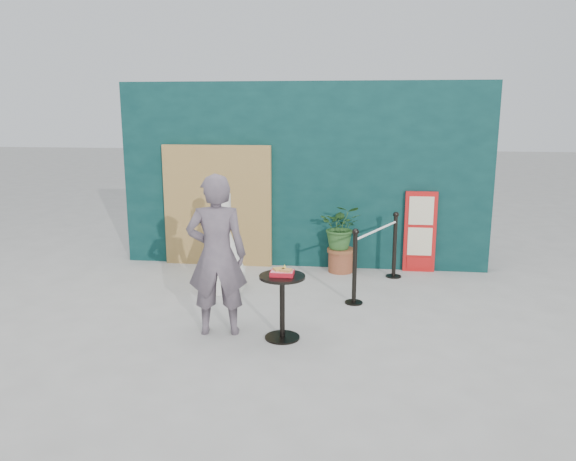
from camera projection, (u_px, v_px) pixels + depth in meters
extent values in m
plane|color=#ADAAA5|center=(275.00, 337.00, 6.46)|extent=(60.00, 60.00, 0.00)
cube|color=#092B2C|center=(303.00, 176.00, 9.19)|extent=(6.00, 0.30, 3.00)
cube|color=tan|center=(217.00, 206.00, 9.27)|extent=(1.80, 0.08, 2.00)
imported|color=slate|center=(217.00, 255.00, 6.40)|extent=(0.75, 0.56, 1.88)
cube|color=red|center=(420.00, 232.00, 8.95)|extent=(0.50, 0.06, 1.30)
cube|color=beige|center=(421.00, 211.00, 8.84)|extent=(0.38, 0.02, 0.45)
cube|color=beige|center=(420.00, 241.00, 8.95)|extent=(0.38, 0.02, 0.45)
cube|color=red|center=(419.00, 263.00, 9.02)|extent=(0.38, 0.02, 0.18)
cube|color=white|center=(224.00, 280.00, 8.12)|extent=(0.54, 0.54, 0.29)
cone|color=white|center=(223.00, 241.00, 7.99)|extent=(0.63, 0.63, 0.88)
cylinder|color=silver|center=(222.00, 202.00, 7.87)|extent=(0.25, 0.25, 0.23)
sphere|color=silver|center=(221.00, 187.00, 7.83)|extent=(0.20, 0.20, 0.20)
cylinder|color=black|center=(282.00, 337.00, 6.43)|extent=(0.40, 0.40, 0.02)
cylinder|color=black|center=(282.00, 308.00, 6.36)|extent=(0.06, 0.06, 0.72)
cylinder|color=black|center=(282.00, 277.00, 6.28)|extent=(0.52, 0.52, 0.03)
cube|color=red|center=(282.00, 273.00, 6.27)|extent=(0.26, 0.19, 0.05)
cube|color=#F52041|center=(282.00, 271.00, 6.26)|extent=(0.24, 0.17, 0.00)
cube|color=#DDB950|center=(279.00, 269.00, 6.27)|extent=(0.15, 0.14, 0.02)
cube|color=#DE9B51|center=(286.00, 270.00, 6.23)|extent=(0.13, 0.13, 0.02)
cone|color=gold|center=(285.00, 267.00, 6.30)|extent=(0.06, 0.06, 0.06)
cylinder|color=#974431|center=(341.00, 262.00, 9.02)|extent=(0.39, 0.39, 0.33)
cylinder|color=brown|center=(341.00, 250.00, 8.98)|extent=(0.44, 0.44, 0.05)
imported|color=#2C5A26|center=(341.00, 227.00, 8.90)|extent=(0.65, 0.56, 0.72)
cylinder|color=black|center=(354.00, 302.00, 7.58)|extent=(0.24, 0.24, 0.02)
cylinder|color=black|center=(355.00, 269.00, 7.48)|extent=(0.06, 0.06, 0.96)
sphere|color=black|center=(356.00, 232.00, 7.38)|extent=(0.09, 0.09, 0.09)
cylinder|color=black|center=(393.00, 276.00, 8.77)|extent=(0.24, 0.24, 0.02)
cylinder|color=black|center=(395.00, 247.00, 8.67)|extent=(0.06, 0.06, 0.96)
sphere|color=black|center=(396.00, 215.00, 8.56)|extent=(0.09, 0.09, 0.09)
cylinder|color=white|center=(377.00, 230.00, 7.99)|extent=(0.63, 1.31, 0.03)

